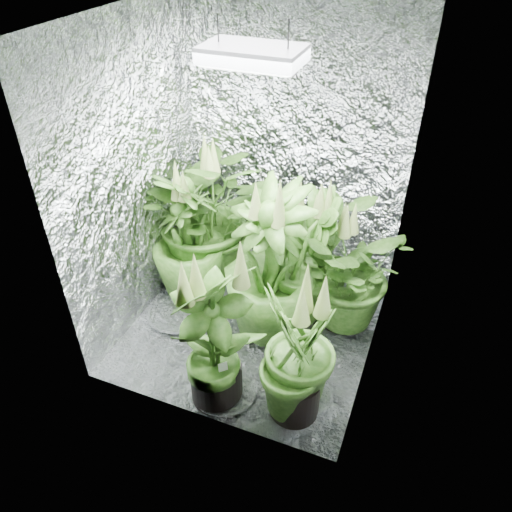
{
  "coord_description": "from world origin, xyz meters",
  "views": [
    {
      "loc": [
        0.95,
        -2.35,
        2.48
      ],
      "look_at": [
        0.02,
        0.0,
        0.61
      ],
      "focal_mm": 35.0,
      "sensor_mm": 36.0,
      "label": 1
    }
  ],
  "objects_px": {
    "plant_a": "(209,214)",
    "plant_h": "(270,265)",
    "circulation_fan": "(349,298)",
    "plant_d": "(187,237)",
    "grow_lamp": "(253,55)",
    "plant_f": "(213,337)",
    "plant_b": "(314,249)",
    "plant_g": "(297,356)",
    "plant_e": "(345,273)",
    "plant_c": "(305,261)"
  },
  "relations": [
    {
      "from": "grow_lamp",
      "to": "circulation_fan",
      "type": "relative_size",
      "value": 1.3
    },
    {
      "from": "plant_c",
      "to": "plant_h",
      "type": "bearing_deg",
      "value": -126.71
    },
    {
      "from": "plant_b",
      "to": "plant_c",
      "type": "height_order",
      "value": "plant_c"
    },
    {
      "from": "plant_a",
      "to": "grow_lamp",
      "type": "bearing_deg",
      "value": -39.52
    },
    {
      "from": "plant_a",
      "to": "plant_c",
      "type": "bearing_deg",
      "value": -13.14
    },
    {
      "from": "plant_d",
      "to": "grow_lamp",
      "type": "bearing_deg",
      "value": -17.97
    },
    {
      "from": "grow_lamp",
      "to": "circulation_fan",
      "type": "height_order",
      "value": "grow_lamp"
    },
    {
      "from": "plant_b",
      "to": "plant_d",
      "type": "distance_m",
      "value": 0.91
    },
    {
      "from": "plant_e",
      "to": "plant_g",
      "type": "distance_m",
      "value": 0.82
    },
    {
      "from": "plant_b",
      "to": "plant_g",
      "type": "xyz_separation_m",
      "value": [
        0.21,
        -1.05,
        0.04
      ]
    },
    {
      "from": "grow_lamp",
      "to": "plant_a",
      "type": "distance_m",
      "value": 1.44
    },
    {
      "from": "plant_a",
      "to": "plant_e",
      "type": "height_order",
      "value": "plant_a"
    },
    {
      "from": "plant_h",
      "to": "circulation_fan",
      "type": "height_order",
      "value": "plant_h"
    },
    {
      "from": "plant_b",
      "to": "circulation_fan",
      "type": "xyz_separation_m",
      "value": [
        0.32,
        -0.14,
        -0.25
      ]
    },
    {
      "from": "plant_c",
      "to": "plant_e",
      "type": "distance_m",
      "value": 0.27
    },
    {
      "from": "plant_g",
      "to": "plant_b",
      "type": "bearing_deg",
      "value": 101.39
    },
    {
      "from": "plant_d",
      "to": "plant_f",
      "type": "bearing_deg",
      "value": -53.91
    },
    {
      "from": "plant_d",
      "to": "plant_f",
      "type": "xyz_separation_m",
      "value": [
        0.6,
        -0.83,
        0.01
      ]
    },
    {
      "from": "plant_f",
      "to": "plant_h",
      "type": "xyz_separation_m",
      "value": [
        0.08,
        0.66,
        0.06
      ]
    },
    {
      "from": "plant_e",
      "to": "plant_f",
      "type": "height_order",
      "value": "plant_f"
    },
    {
      "from": "plant_c",
      "to": "plant_e",
      "type": "bearing_deg",
      "value": 3.54
    },
    {
      "from": "plant_e",
      "to": "circulation_fan",
      "type": "xyz_separation_m",
      "value": [
        0.04,
        0.08,
        -0.28
      ]
    },
    {
      "from": "plant_a",
      "to": "plant_f",
      "type": "height_order",
      "value": "plant_a"
    },
    {
      "from": "plant_a",
      "to": "plant_b",
      "type": "distance_m",
      "value": 0.81
    },
    {
      "from": "plant_c",
      "to": "plant_g",
      "type": "relative_size",
      "value": 1.04
    },
    {
      "from": "plant_d",
      "to": "circulation_fan",
      "type": "height_order",
      "value": "plant_d"
    },
    {
      "from": "plant_f",
      "to": "plant_g",
      "type": "bearing_deg",
      "value": 9.55
    },
    {
      "from": "plant_g",
      "to": "circulation_fan",
      "type": "height_order",
      "value": "plant_g"
    },
    {
      "from": "plant_h",
      "to": "plant_d",
      "type": "bearing_deg",
      "value": 166.14
    },
    {
      "from": "plant_g",
      "to": "circulation_fan",
      "type": "xyz_separation_m",
      "value": [
        0.11,
        0.91,
        -0.29
      ]
    },
    {
      "from": "plant_d",
      "to": "plant_h",
      "type": "height_order",
      "value": "plant_h"
    },
    {
      "from": "plant_b",
      "to": "plant_f",
      "type": "xyz_separation_m",
      "value": [
        -0.25,
        -1.13,
        0.09
      ]
    },
    {
      "from": "grow_lamp",
      "to": "plant_d",
      "type": "relative_size",
      "value": 0.47
    },
    {
      "from": "grow_lamp",
      "to": "plant_h",
      "type": "distance_m",
      "value": 1.27
    },
    {
      "from": "plant_c",
      "to": "plant_f",
      "type": "distance_m",
      "value": 0.92
    },
    {
      "from": "plant_h",
      "to": "plant_b",
      "type": "bearing_deg",
      "value": 70.83
    },
    {
      "from": "plant_c",
      "to": "plant_d",
      "type": "relative_size",
      "value": 0.98
    },
    {
      "from": "grow_lamp",
      "to": "plant_b",
      "type": "height_order",
      "value": "grow_lamp"
    },
    {
      "from": "plant_h",
      "to": "circulation_fan",
      "type": "bearing_deg",
      "value": 34.15
    },
    {
      "from": "plant_a",
      "to": "plant_h",
      "type": "relative_size",
      "value": 1.05
    },
    {
      "from": "plant_d",
      "to": "plant_g",
      "type": "height_order",
      "value": "plant_d"
    },
    {
      "from": "plant_a",
      "to": "plant_b",
      "type": "bearing_deg",
      "value": 4.31
    },
    {
      "from": "plant_h",
      "to": "circulation_fan",
      "type": "xyz_separation_m",
      "value": [
        0.48,
        0.33,
        -0.39
      ]
    },
    {
      "from": "plant_e",
      "to": "plant_c",
      "type": "bearing_deg",
      "value": -176.46
    },
    {
      "from": "plant_e",
      "to": "plant_f",
      "type": "distance_m",
      "value": 1.04
    },
    {
      "from": "plant_f",
      "to": "plant_h",
      "type": "bearing_deg",
      "value": 82.67
    },
    {
      "from": "plant_b",
      "to": "plant_g",
      "type": "relative_size",
      "value": 0.9
    },
    {
      "from": "plant_h",
      "to": "plant_f",
      "type": "bearing_deg",
      "value": -97.33
    },
    {
      "from": "plant_h",
      "to": "plant_e",
      "type": "bearing_deg",
      "value": 28.87
    },
    {
      "from": "plant_a",
      "to": "plant_f",
      "type": "relative_size",
      "value": 1.13
    }
  ]
}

